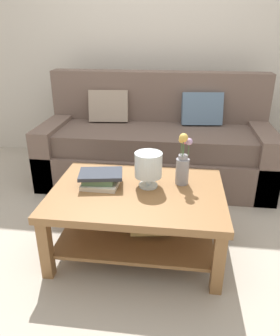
# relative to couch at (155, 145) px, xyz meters

# --- Properties ---
(ground_plane) EXTENTS (10.00, 10.00, 0.00)m
(ground_plane) POSITION_rel_couch_xyz_m (-0.04, -0.91, -0.36)
(ground_plane) COLOR #ADA393
(back_wall) EXTENTS (6.40, 0.12, 2.70)m
(back_wall) POSITION_rel_couch_xyz_m (-0.04, 0.74, 0.99)
(back_wall) COLOR beige
(back_wall) RESTS_ON ground
(couch) EXTENTS (2.25, 0.90, 1.06)m
(couch) POSITION_rel_couch_xyz_m (0.00, 0.00, 0.00)
(couch) COLOR brown
(couch) RESTS_ON ground
(coffee_table) EXTENTS (1.16, 0.83, 0.47)m
(coffee_table) POSITION_rel_couch_xyz_m (-0.02, -1.21, -0.03)
(coffee_table) COLOR olive
(coffee_table) RESTS_ON ground
(book_stack_main) EXTENTS (0.32, 0.25, 0.10)m
(book_stack_main) POSITION_rel_couch_xyz_m (-0.29, -1.15, 0.15)
(book_stack_main) COLOR beige
(book_stack_main) RESTS_ON coffee_table
(glass_hurricane_vase) EXTENTS (0.19, 0.19, 0.25)m
(glass_hurricane_vase) POSITION_rel_couch_xyz_m (0.04, -1.13, 0.25)
(glass_hurricane_vase) COLOR silver
(glass_hurricane_vase) RESTS_ON coffee_table
(flower_pitcher) EXTENTS (0.10, 0.11, 0.37)m
(flower_pitcher) POSITION_rel_couch_xyz_m (0.27, -1.06, 0.26)
(flower_pitcher) COLOR gray
(flower_pitcher) RESTS_ON coffee_table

